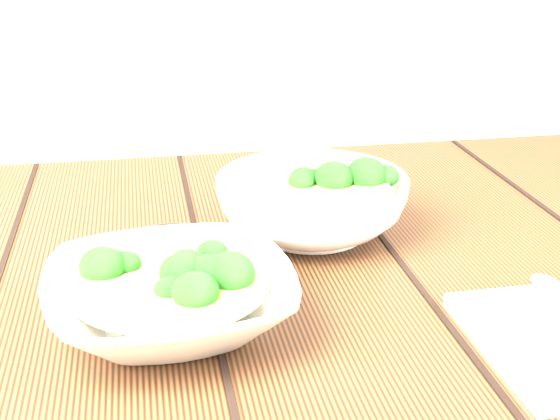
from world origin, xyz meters
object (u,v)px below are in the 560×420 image
soup_bowl_back (312,203)px  trivet (169,247)px  soup_bowl_front (170,297)px  table (228,377)px

soup_bowl_back → trivet: soup_bowl_back is taller
soup_bowl_front → soup_bowl_back: 0.24m
table → trivet: 0.15m
soup_bowl_front → soup_bowl_back: soup_bowl_back is taller
table → soup_bowl_front: soup_bowl_front is taller
table → trivet: bearing=135.6°
soup_bowl_front → soup_bowl_back: (0.16, 0.18, 0.01)m
table → soup_bowl_back: bearing=39.3°
trivet → soup_bowl_back: bearing=12.6°
soup_bowl_back → trivet: (-0.16, -0.04, -0.02)m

